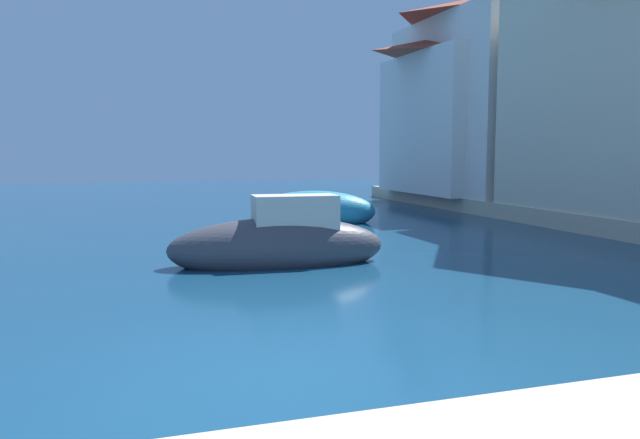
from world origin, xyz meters
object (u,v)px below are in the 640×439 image
object	(u,v)px
moored_boat_4	(315,211)
waterfront_building_annex	(500,93)
moored_boat_2	(280,244)
waterfront_building_far	(490,109)

from	to	relation	value
moored_boat_4	waterfront_building_annex	world-z (taller)	waterfront_building_annex
moored_boat_4	moored_boat_2	bearing A→B (deg)	87.02
waterfront_building_far	waterfront_building_annex	bearing A→B (deg)	-90.00
moored_boat_2	waterfront_building_far	distance (m)	16.26
moored_boat_2	waterfront_building_annex	size ratio (longest dim) A/B	0.52
moored_boat_4	waterfront_building_far	size ratio (longest dim) A/B	0.53
moored_boat_4	waterfront_building_far	xyz separation A→B (m)	(8.83, 4.42, 3.49)
moored_boat_2	moored_boat_4	bearing A→B (deg)	-109.11
moored_boat_2	waterfront_building_far	size ratio (longest dim) A/B	0.57
moored_boat_2	waterfront_building_annex	bearing A→B (deg)	-134.76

